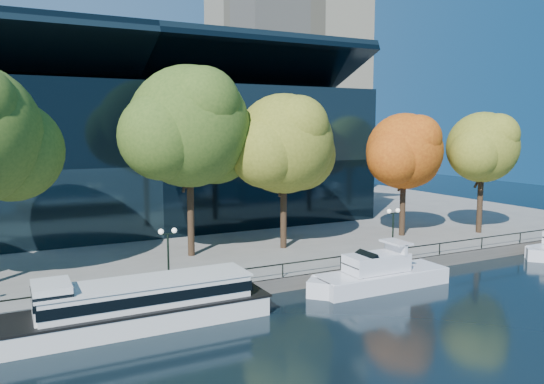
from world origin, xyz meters
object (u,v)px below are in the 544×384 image
tree_4 (406,153)px  lamp_1 (168,244)px  tour_boat (131,304)px  cruiser_near (377,274)px  tree_3 (286,146)px  tree_2 (192,129)px  tree_5 (484,149)px  lamp_2 (393,221)px

tree_4 → lamp_1: size_ratio=2.99×
lamp_1 → tour_boat: bearing=-133.3°
cruiser_near → tree_3: tree_3 is taller
tour_boat → tree_4: bearing=18.9°
tree_2 → tree_5: bearing=-7.5°
cruiser_near → tree_4: (11.34, 10.30, 8.15)m
cruiser_near → tree_3: (-1.74, 10.77, 9.02)m
cruiser_near → tree_2: size_ratio=0.73×
tree_2 → lamp_2: (14.55, -7.88, -7.53)m
tree_4 → lamp_1: 27.02m
tree_4 → tree_2: bearing=176.2°
cruiser_near → lamp_2: bearing=39.9°
cruiser_near → lamp_1: bearing=165.1°
tree_5 → lamp_2: bearing=-164.7°
tree_5 → tour_boat: bearing=-168.6°
tree_4 → tree_5: (7.96, -2.45, 0.34)m
tree_5 → lamp_1: size_ratio=3.03×
tree_3 → tree_5: (21.05, -2.91, -0.53)m
tree_2 → tree_4: tree_2 is taller
tree_3 → lamp_1: 15.63m
tree_5 → tree_2: bearing=172.5°
cruiser_near → lamp_1: lamp_1 is taller
tree_5 → lamp_2: (-14.71, -4.02, -5.54)m
tour_boat → tree_3: 20.85m
tree_2 → lamp_1: 11.76m
lamp_1 → tree_5: bearing=6.8°
cruiser_near → tree_4: bearing=42.2°
tour_boat → lamp_1: lamp_1 is taller
tree_3 → lamp_2: size_ratio=3.37×
tree_3 → lamp_2: bearing=-47.6°
tour_boat → lamp_2: (22.21, 3.45, 2.59)m
tour_boat → tree_2: size_ratio=1.10×
tour_boat → tree_3: tree_3 is taller
tour_boat → cruiser_near: (17.62, -0.39, -0.35)m
tour_boat → tree_2: (7.66, 11.33, 10.12)m
lamp_2 → lamp_1: bearing=180.0°
tree_5 → lamp_1: 34.36m
cruiser_near → tree_5: bearing=22.1°
tree_3 → tree_4: size_ratio=1.13×
tour_boat → tree_5: size_ratio=1.41×
cruiser_near → tree_3: 14.16m
tour_boat → tree_3: size_ratio=1.26×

